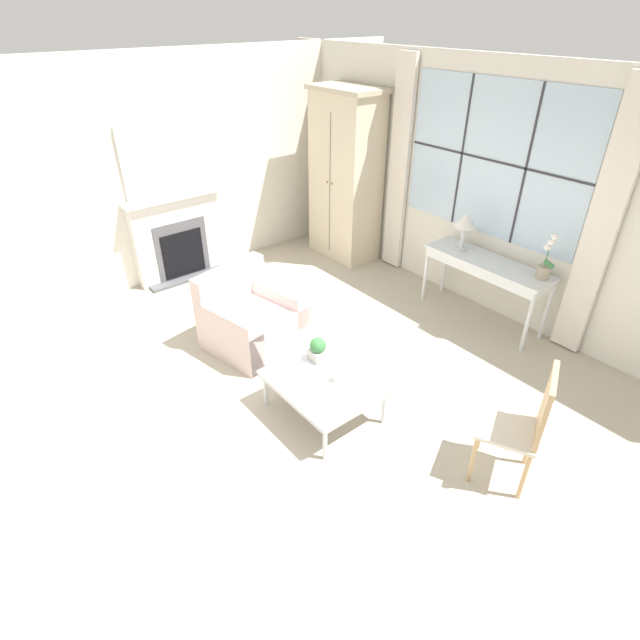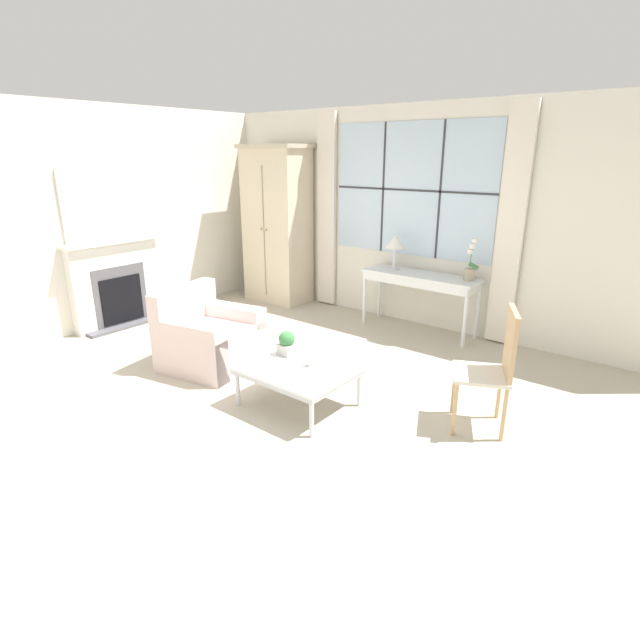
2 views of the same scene
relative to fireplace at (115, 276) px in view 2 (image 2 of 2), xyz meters
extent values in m
plane|color=#B2A893|center=(2.91, -0.44, -0.67)|extent=(14.00, 14.00, 0.00)
cube|color=silver|center=(2.91, 2.59, 0.73)|extent=(7.20, 0.06, 2.80)
cube|color=silver|center=(2.91, 2.56, 1.08)|extent=(2.28, 0.01, 1.66)
cube|color=#2D2D33|center=(2.50, 2.55, 1.08)|extent=(0.02, 0.02, 1.66)
cube|color=#2D2D33|center=(3.32, 2.55, 1.08)|extent=(0.02, 0.02, 1.66)
cube|color=#2D2D33|center=(2.91, 2.55, 1.08)|extent=(2.28, 0.02, 0.02)
cube|color=silver|center=(1.58, 2.51, 0.71)|extent=(0.30, 0.06, 2.74)
cube|color=silver|center=(4.24, 2.51, 0.71)|extent=(0.30, 0.06, 2.74)
cube|color=silver|center=(-0.12, 0.16, 0.73)|extent=(0.06, 7.20, 2.80)
cube|color=#515156|center=(0.08, 0.00, -0.65)|extent=(0.34, 1.08, 0.04)
cube|color=silver|center=(0.00, 0.00, -0.12)|extent=(0.18, 1.20, 1.11)
cube|color=silver|center=(0.03, 0.00, 0.46)|extent=(0.24, 1.28, 0.04)
cube|color=black|center=(0.10, 0.00, -0.31)|extent=(0.02, 0.58, 0.61)
cube|color=#515156|center=(0.09, 0.00, -0.25)|extent=(0.01, 0.74, 0.77)
cube|color=silver|center=(-0.07, 0.00, 0.91)|extent=(0.04, 1.06, 0.90)
cube|color=silver|center=(-0.05, 0.00, 0.91)|extent=(0.01, 0.98, 0.82)
cube|color=beige|center=(0.85, 2.23, 0.46)|extent=(0.97, 0.57, 2.27)
cube|color=#BCAE92|center=(0.85, 2.23, 1.63)|extent=(1.05, 0.63, 0.06)
cube|color=gray|center=(0.85, 1.94, 0.41)|extent=(0.01, 0.01, 1.91)
sphere|color=#997F4C|center=(0.80, 1.94, 0.46)|extent=(0.03, 0.03, 0.03)
sphere|color=#997F4C|center=(0.90, 1.94, 0.46)|extent=(0.03, 0.03, 0.03)
cube|color=silver|center=(3.27, 2.28, 0.07)|extent=(1.50, 0.46, 0.03)
cube|color=silver|center=(3.27, 2.28, 0.00)|extent=(1.44, 0.44, 0.10)
cylinder|color=silver|center=(2.56, 2.09, -0.31)|extent=(0.04, 0.04, 0.73)
cylinder|color=silver|center=(3.97, 2.09, -0.31)|extent=(0.04, 0.04, 0.73)
cylinder|color=silver|center=(2.56, 2.46, -0.31)|extent=(0.04, 0.04, 0.73)
cylinder|color=silver|center=(3.97, 2.46, -0.31)|extent=(0.04, 0.04, 0.73)
cylinder|color=silver|center=(2.88, 2.28, 0.10)|extent=(0.14, 0.14, 0.02)
cylinder|color=silver|center=(2.88, 2.28, 0.24)|extent=(0.05, 0.05, 0.26)
cone|color=white|center=(2.88, 2.28, 0.45)|extent=(0.25, 0.25, 0.16)
cylinder|color=tan|center=(3.87, 2.34, 0.15)|extent=(0.13, 0.13, 0.14)
cylinder|color=#38753D|center=(3.87, 2.34, 0.41)|extent=(0.01, 0.01, 0.37)
cube|color=#38753D|center=(3.91, 2.34, 0.27)|extent=(0.13, 0.02, 0.08)
sphere|color=white|center=(3.85, 2.35, 0.43)|extent=(0.07, 0.07, 0.07)
sphere|color=white|center=(3.87, 2.35, 0.49)|extent=(0.07, 0.07, 0.07)
sphere|color=white|center=(3.90, 2.35, 0.56)|extent=(0.07, 0.07, 0.07)
cube|color=beige|center=(2.05, -0.12, -0.45)|extent=(1.01, 1.05, 0.46)
cube|color=beige|center=(1.71, -0.19, -0.02)|extent=(0.33, 0.92, 0.39)
cube|color=beige|center=(1.98, 0.22, -0.38)|extent=(0.87, 0.36, 0.60)
cube|color=beige|center=(2.12, -0.47, -0.38)|extent=(0.87, 0.36, 0.60)
cube|color=beige|center=(4.81, 0.43, -0.19)|extent=(0.59, 0.59, 0.03)
cube|color=tan|center=(4.99, 0.51, 0.08)|extent=(0.21, 0.38, 0.50)
cube|color=tan|center=(4.99, 0.51, 0.35)|extent=(0.22, 0.41, 0.05)
cylinder|color=tan|center=(4.71, 0.18, -0.44)|extent=(0.04, 0.04, 0.47)
cylinder|color=tan|center=(4.55, 0.52, -0.44)|extent=(0.04, 0.04, 0.47)
cylinder|color=tan|center=(5.06, 0.34, -0.44)|extent=(0.04, 0.04, 0.47)
cylinder|color=tan|center=(4.90, 0.68, -0.44)|extent=(0.04, 0.04, 0.47)
cube|color=silver|center=(3.39, -0.23, -0.30)|extent=(0.97, 0.78, 0.03)
cube|color=#B1B3B8|center=(3.39, -0.23, -0.33)|extent=(0.95, 0.77, 0.04)
cylinder|color=silver|center=(2.95, -0.57, -0.49)|extent=(0.04, 0.04, 0.36)
cylinder|color=silver|center=(3.82, -0.57, -0.49)|extent=(0.04, 0.04, 0.36)
cylinder|color=silver|center=(2.95, 0.11, -0.49)|extent=(0.04, 0.04, 0.36)
cylinder|color=silver|center=(3.82, 0.11, -0.49)|extent=(0.04, 0.04, 0.36)
cube|color=#BCB7AD|center=(3.12, -0.08, -0.23)|extent=(0.15, 0.15, 0.11)
sphere|color=#38753D|center=(3.12, -0.08, -0.13)|extent=(0.15, 0.15, 0.15)
cylinder|color=silver|center=(3.48, -0.15, -0.28)|extent=(0.10, 0.10, 0.01)
cylinder|color=silver|center=(3.48, -0.15, -0.23)|extent=(0.07, 0.07, 0.09)
cylinder|color=black|center=(3.48, -0.15, -0.18)|extent=(0.00, 0.00, 0.01)
camera|label=1|loc=(6.06, -2.42, 2.54)|focal=28.00mm
camera|label=2|loc=(6.10, -3.32, 1.54)|focal=28.00mm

